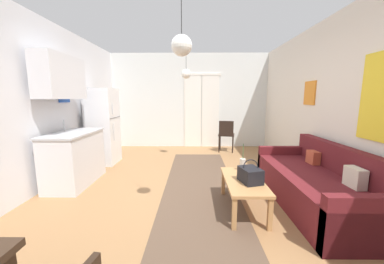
{
  "coord_description": "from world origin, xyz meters",
  "views": [
    {
      "loc": [
        0.14,
        -3.1,
        1.46
      ],
      "look_at": [
        0.1,
        1.19,
        0.78
      ],
      "focal_mm": 20.3,
      "sensor_mm": 36.0,
      "label": 1
    }
  ],
  "objects": [
    {
      "name": "bamboo_vase",
      "position": [
        0.84,
        -0.09,
        0.51
      ],
      "size": [
        0.08,
        0.08,
        0.4
      ],
      "color": "beige",
      "rests_on": "coffee_table"
    },
    {
      "name": "pendant_lamp_near",
      "position": [
        0.01,
        -0.79,
        1.98
      ],
      "size": [
        0.21,
        0.21,
        0.84
      ],
      "color": "black"
    },
    {
      "name": "area_rug",
      "position": [
        0.24,
        0.46,
        0.01
      ],
      "size": [
        1.14,
        3.73,
        0.01
      ],
      "primitive_type": "cube",
      "color": "brown",
      "rests_on": "ground_plane"
    },
    {
      "name": "handbag",
      "position": [
        0.84,
        -0.52,
        0.51
      ],
      "size": [
        0.29,
        0.33,
        0.3
      ],
      "color": "black",
      "rests_on": "coffee_table"
    },
    {
      "name": "refrigerator",
      "position": [
        -1.88,
        1.64,
        0.83
      ],
      "size": [
        0.58,
        0.64,
        1.65
      ],
      "color": "white",
      "rests_on": "ground_plane"
    },
    {
      "name": "ground_plane",
      "position": [
        0.0,
        0.0,
        -0.05
      ],
      "size": [
        5.11,
        7.25,
        0.1
      ],
      "primitive_type": "cube",
      "color": "#996D44"
    },
    {
      "name": "pendant_lamp_far",
      "position": [
        -0.04,
        1.77,
        1.97
      ],
      "size": [
        0.21,
        0.21,
        0.85
      ],
      "color": "black"
    },
    {
      "name": "wall_back",
      "position": [
        0.01,
        3.37,
        1.35
      ],
      "size": [
        4.71,
        0.13,
        2.72
      ],
      "color": "silver",
      "rests_on": "ground_plane"
    },
    {
      "name": "coffee_table",
      "position": [
        0.78,
        -0.43,
        0.36
      ],
      "size": [
        0.47,
        0.98,
        0.42
      ],
      "color": "#B27F4C",
      "rests_on": "ground_plane"
    },
    {
      "name": "couch",
      "position": [
        1.83,
        -0.28,
        0.27
      ],
      "size": [
        0.88,
        2.07,
        0.82
      ],
      "color": "#5B191E",
      "rests_on": "ground_plane"
    },
    {
      "name": "wall_right",
      "position": [
        2.3,
        -0.01,
        1.36
      ],
      "size": [
        0.12,
        6.85,
        2.72
      ],
      "color": "silver",
      "rests_on": "ground_plane"
    },
    {
      "name": "kitchen_counter",
      "position": [
        -1.92,
        0.44,
        0.83
      ],
      "size": [
        0.58,
        1.13,
        2.12
      ],
      "color": "silver",
      "rests_on": "ground_plane"
    },
    {
      "name": "accent_chair",
      "position": [
        1.01,
        2.68,
        0.5
      ],
      "size": [
        0.49,
        0.48,
        0.85
      ],
      "rotation": [
        0.0,
        0.0,
        2.94
      ],
      "color": "black",
      "rests_on": "ground_plane"
    },
    {
      "name": "wall_left",
      "position": [
        -2.31,
        0.0,
        1.36
      ],
      "size": [
        0.12,
        6.85,
        2.72
      ],
      "color": "silver",
      "rests_on": "ground_plane"
    }
  ]
}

